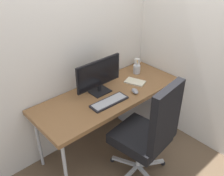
{
  "coord_description": "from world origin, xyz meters",
  "views": [
    {
      "loc": [
        -1.53,
        -1.74,
        2.21
      ],
      "look_at": [
        -0.02,
        -0.07,
        0.84
      ],
      "focal_mm": 40.7,
      "sensor_mm": 36.0,
      "label": 1
    }
  ],
  "objects_px": {
    "keyboard": "(109,102)",
    "coffee_mug": "(137,63)",
    "filing_cabinet": "(144,104)",
    "notebook": "(135,82)",
    "mouse": "(135,91)",
    "office_chair": "(149,132)",
    "pen_holder": "(137,69)",
    "monitor": "(99,75)"
  },
  "relations": [
    {
      "from": "filing_cabinet",
      "to": "coffee_mug",
      "type": "xyz_separation_m",
      "value": [
        0.07,
        0.23,
        0.5
      ]
    },
    {
      "from": "office_chair",
      "to": "pen_holder",
      "type": "bearing_deg",
      "value": 50.82
    },
    {
      "from": "monitor",
      "to": "coffee_mug",
      "type": "bearing_deg",
      "value": 10.86
    },
    {
      "from": "monitor",
      "to": "notebook",
      "type": "bearing_deg",
      "value": -15.87
    },
    {
      "from": "keyboard",
      "to": "mouse",
      "type": "relative_size",
      "value": 3.86
    },
    {
      "from": "mouse",
      "to": "coffee_mug",
      "type": "height_order",
      "value": "coffee_mug"
    },
    {
      "from": "monitor",
      "to": "filing_cabinet",
      "type": "bearing_deg",
      "value": -6.84
    },
    {
      "from": "mouse",
      "to": "notebook",
      "type": "bearing_deg",
      "value": 62.34
    },
    {
      "from": "keyboard",
      "to": "coffee_mug",
      "type": "relative_size",
      "value": 3.81
    },
    {
      "from": "monitor",
      "to": "notebook",
      "type": "xyz_separation_m",
      "value": [
        0.43,
        -0.12,
        -0.2
      ]
    },
    {
      "from": "monitor",
      "to": "coffee_mug",
      "type": "relative_size",
      "value": 5.13
    },
    {
      "from": "filing_cabinet",
      "to": "monitor",
      "type": "relative_size",
      "value": 1.04
    },
    {
      "from": "keyboard",
      "to": "coffee_mug",
      "type": "height_order",
      "value": "coffee_mug"
    },
    {
      "from": "filing_cabinet",
      "to": "keyboard",
      "type": "distance_m",
      "value": 0.88
    },
    {
      "from": "filing_cabinet",
      "to": "coffee_mug",
      "type": "relative_size",
      "value": 5.36
    },
    {
      "from": "office_chair",
      "to": "pen_holder",
      "type": "distance_m",
      "value": 0.96
    },
    {
      "from": "keyboard",
      "to": "pen_holder",
      "type": "relative_size",
      "value": 2.36
    },
    {
      "from": "keyboard",
      "to": "mouse",
      "type": "xyz_separation_m",
      "value": [
        0.33,
        -0.04,
        0.01
      ]
    },
    {
      "from": "coffee_mug",
      "to": "notebook",
      "type": "bearing_deg",
      "value": -140.05
    },
    {
      "from": "filing_cabinet",
      "to": "pen_holder",
      "type": "bearing_deg",
      "value": 119.23
    },
    {
      "from": "pen_holder",
      "to": "notebook",
      "type": "bearing_deg",
      "value": -140.99
    },
    {
      "from": "monitor",
      "to": "pen_holder",
      "type": "height_order",
      "value": "monitor"
    },
    {
      "from": "monitor",
      "to": "pen_holder",
      "type": "xyz_separation_m",
      "value": [
        0.62,
        0.03,
        -0.15
      ]
    },
    {
      "from": "filing_cabinet",
      "to": "coffee_mug",
      "type": "height_order",
      "value": "coffee_mug"
    },
    {
      "from": "keyboard",
      "to": "coffee_mug",
      "type": "distance_m",
      "value": 0.9
    },
    {
      "from": "office_chair",
      "to": "notebook",
      "type": "relative_size",
      "value": 5.17
    },
    {
      "from": "keyboard",
      "to": "coffee_mug",
      "type": "xyz_separation_m",
      "value": [
        0.81,
        0.37,
        0.04
      ]
    },
    {
      "from": "coffee_mug",
      "to": "office_chair",
      "type": "bearing_deg",
      "value": -130.69
    },
    {
      "from": "filing_cabinet",
      "to": "office_chair",
      "type": "bearing_deg",
      "value": -136.64
    },
    {
      "from": "pen_holder",
      "to": "keyboard",
      "type": "bearing_deg",
      "value": -159.23
    },
    {
      "from": "filing_cabinet",
      "to": "keyboard",
      "type": "xyz_separation_m",
      "value": [
        -0.74,
        -0.15,
        0.45
      ]
    },
    {
      "from": "coffee_mug",
      "to": "filing_cabinet",
      "type": "bearing_deg",
      "value": -107.42
    },
    {
      "from": "pen_holder",
      "to": "monitor",
      "type": "bearing_deg",
      "value": -177.39
    },
    {
      "from": "pen_holder",
      "to": "mouse",
      "type": "bearing_deg",
      "value": -139.02
    },
    {
      "from": "mouse",
      "to": "notebook",
      "type": "height_order",
      "value": "mouse"
    },
    {
      "from": "office_chair",
      "to": "notebook",
      "type": "bearing_deg",
      "value": 54.81
    },
    {
      "from": "monitor",
      "to": "pen_holder",
      "type": "relative_size",
      "value": 3.17
    },
    {
      "from": "monitor",
      "to": "keyboard",
      "type": "relative_size",
      "value": 1.35
    },
    {
      "from": "keyboard",
      "to": "coffee_mug",
      "type": "bearing_deg",
      "value": 24.71
    },
    {
      "from": "notebook",
      "to": "coffee_mug",
      "type": "distance_m",
      "value": 0.42
    },
    {
      "from": "filing_cabinet",
      "to": "notebook",
      "type": "bearing_deg",
      "value": -170.52
    },
    {
      "from": "mouse",
      "to": "pen_holder",
      "type": "xyz_separation_m",
      "value": [
        0.35,
        0.3,
        0.03
      ]
    }
  ]
}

